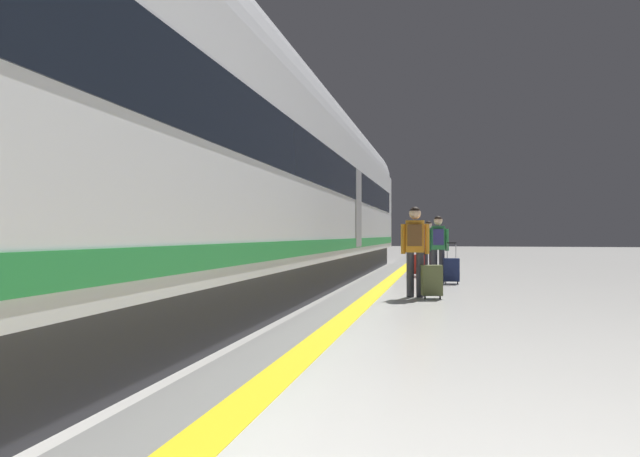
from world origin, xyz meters
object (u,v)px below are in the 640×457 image
Objects in this scene: high_speed_train at (180,143)px; suitcase_far at (451,270)px; passenger_near at (415,243)px; suitcase_near at (432,280)px; passenger_far at (438,243)px; suitcase_mid at (417,264)px; passenger_mid at (428,244)px.

high_speed_train is 35.26× the size of suitcase_far.
passenger_near is 0.78m from suitcase_near.
passenger_far is 0.75m from suitcase_far.
suitcase_mid is at bearing 105.66° from passenger_far.
high_speed_train is 5.00m from passenger_near.
passenger_near is at bearing -102.90° from suitcase_far.
high_speed_train is 20.50× the size of passenger_near.
high_speed_train is 9.87m from suitcase_mid.
high_speed_train is at bearing -108.72° from passenger_mid.
high_speed_train reaches higher than passenger_mid.
passenger_near is at bearing 155.07° from suitcase_near.
suitcase_near is 0.62× the size of suitcase_far.
high_speed_train is at bearing -134.13° from suitcase_near.
passenger_near is 5.59m from suitcase_mid.
suitcase_far reaches higher than suitcase_near.
high_speed_train is 56.70× the size of suitcase_near.
suitcase_far is at bearing -25.61° from passenger_far.
high_speed_train reaches higher than suitcase_mid.
suitcase_mid is at bearing 95.41° from suitcase_near.
passenger_far is at bearing 83.04° from passenger_near.
suitcase_far is at bearing 60.81° from high_speed_train.
passenger_far is (0.31, -2.43, 0.06)m from passenger_mid.
passenger_far reaches higher than passenger_mid.
suitcase_near is at bearing -96.98° from suitcase_far.
high_speed_train is at bearing -130.15° from passenger_near.
suitcase_near is at bearing -24.93° from passenger_near.
passenger_near is at bearing -87.73° from suitcase_mid.
passenger_mid is 1.59× the size of suitcase_far.
suitcase_mid is at bearing -148.08° from passenger_mid.
suitcase_mid is (2.86, 9.20, -2.16)m from high_speed_train.
suitcase_far is (0.40, 3.31, 0.00)m from suitcase_near.
passenger_near is 5.74m from passenger_mid.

